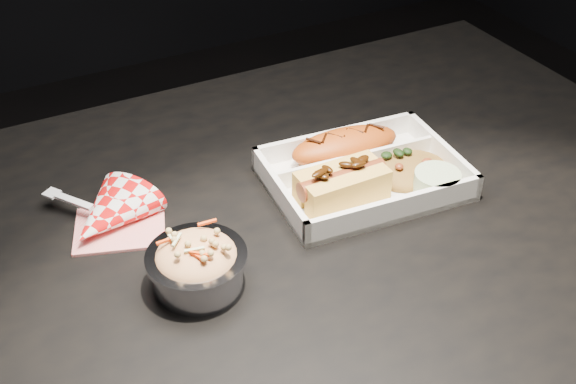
# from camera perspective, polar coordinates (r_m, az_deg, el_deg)

# --- Properties ---
(dining_table) EXTENTS (1.20, 0.80, 0.75)m
(dining_table) POSITION_cam_1_polar(r_m,az_deg,el_deg) (0.96, -0.25, -6.79)
(dining_table) COLOR black
(dining_table) RESTS_ON ground
(food_tray) EXTENTS (0.26, 0.20, 0.04)m
(food_tray) POSITION_cam_1_polar(r_m,az_deg,el_deg) (0.97, 5.92, 1.12)
(food_tray) COLOR white
(food_tray) RESTS_ON dining_table
(fried_pastry) EXTENTS (0.16, 0.08, 0.04)m
(fried_pastry) POSITION_cam_1_polar(r_m,az_deg,el_deg) (1.00, 4.52, 3.70)
(fried_pastry) COLOR #AF4711
(fried_pastry) RESTS_ON food_tray
(hotdog) EXTENTS (0.12, 0.06, 0.06)m
(hotdog) POSITION_cam_1_polar(r_m,az_deg,el_deg) (0.92, 4.29, 0.76)
(hotdog) COLOR #E6B34E
(hotdog) RESTS_ON food_tray
(fried_rice_mound) EXTENTS (0.12, 0.10, 0.03)m
(fried_rice_mound) POSITION_cam_1_polar(r_m,az_deg,el_deg) (0.98, 9.64, 2.22)
(fried_rice_mound) COLOR olive
(fried_rice_mound) RESTS_ON food_tray
(cupcake_liner) EXTENTS (0.06, 0.06, 0.03)m
(cupcake_liner) POSITION_cam_1_polar(r_m,az_deg,el_deg) (0.95, 11.67, 0.72)
(cupcake_liner) COLOR #B3CB99
(cupcake_liner) RESTS_ON food_tray
(foil_coleslaw_cup) EXTENTS (0.11, 0.11, 0.07)m
(foil_coleslaw_cup) POSITION_cam_1_polar(r_m,az_deg,el_deg) (0.81, -7.21, -5.59)
(foil_coleslaw_cup) COLOR silver
(foil_coleslaw_cup) RESTS_ON dining_table
(napkin_fork) EXTENTS (0.15, 0.16, 0.10)m
(napkin_fork) POSITION_cam_1_polar(r_m,az_deg,el_deg) (0.92, -14.02, -1.86)
(napkin_fork) COLOR red
(napkin_fork) RESTS_ON dining_table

